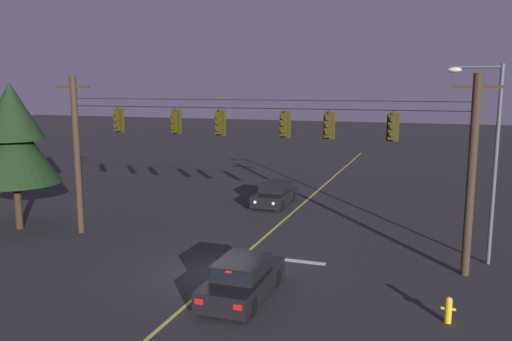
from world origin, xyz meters
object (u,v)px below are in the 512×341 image
Objects in this scene: traffic_light_left_inner at (175,122)px; street_lamp_corner at (488,146)px; traffic_light_rightmost at (328,126)px; fire_hydrant at (448,309)px; traffic_light_centre at (219,123)px; tree_verge_far at (13,138)px; car_waiting_near_lane at (242,279)px; car_oncoming_lead at (275,194)px; traffic_light_far_right at (393,127)px; traffic_light_leftmost at (118,120)px; traffic_light_right_inner at (284,125)px.

traffic_light_left_inner is 13.23m from street_lamp_corner.
traffic_light_rightmost is 1.45× the size of fire_hydrant.
tree_verge_far is (-11.02, -0.44, -0.99)m from traffic_light_centre.
tree_verge_far is 21.43m from fire_hydrant.
car_waiting_near_lane is 15.11m from tree_verge_far.
traffic_light_rightmost reaches higher than car_waiting_near_lane.
traffic_light_centre reaches higher than fire_hydrant.
street_lamp_corner reaches higher than car_oncoming_lead.
traffic_light_centre is at bearing 154.54° from fire_hydrant.
traffic_light_far_right is at bearing -154.82° from street_lamp_corner.
car_waiting_near_lane is 11.19m from street_lamp_corner.
fire_hydrant is (20.60, -4.12, -4.23)m from tree_verge_far.
traffic_light_leftmost is 1.00× the size of traffic_light_right_inner.
traffic_light_rightmost is 1.00× the size of traffic_light_far_right.
traffic_light_leftmost and traffic_light_right_inner have the same top height.
traffic_light_far_right is 0.28× the size of car_waiting_near_lane.
tree_verge_far is at bearing -177.70° from traffic_light_centre.
traffic_light_far_right reaches higher than fire_hydrant.
traffic_light_right_inner is at bearing -70.78° from car_oncoming_lead.
car_oncoming_lead is 5.26× the size of fire_hydrant.
tree_verge_far is at bearing -178.62° from traffic_light_far_right.
traffic_light_leftmost is at bearing 4.31° from tree_verge_far.
traffic_light_rightmost is 0.28× the size of car_oncoming_lead.
traffic_light_leftmost reaches higher than fire_hydrant.
car_waiting_near_lane and car_oncoming_lead have the same top height.
street_lamp_corner reaches higher than fire_hydrant.
tree_verge_far is (-21.96, -2.14, -0.19)m from street_lamp_corner.
street_lamp_corner is at bearing 15.48° from traffic_light_rightmost.
traffic_light_centre is 7.52m from car_waiting_near_lane.
traffic_light_leftmost is 16.29m from fire_hydrant.
traffic_light_far_right is (12.50, 0.00, 0.00)m from traffic_light_leftmost.
traffic_light_left_inner is 8.93m from tree_verge_far.
traffic_light_far_right is at bearing 0.00° from traffic_light_left_inner.
street_lamp_corner is at bearing 6.02° from traffic_light_leftmost.
car_oncoming_lead is at bearing 146.32° from street_lamp_corner.
traffic_light_far_right is at bearing 0.00° from traffic_light_leftmost.
traffic_light_far_right is 0.16× the size of tree_verge_far.
traffic_light_left_inner is 0.16× the size of tree_verge_far.
traffic_light_far_right is at bearing -50.37° from car_oncoming_lead.
traffic_light_right_inner is 4.39m from traffic_light_far_right.
traffic_light_far_right reaches higher than car_oncoming_lead.
traffic_light_centre and traffic_light_far_right have the same top height.
traffic_light_leftmost and traffic_light_left_inner have the same top height.
car_oncoming_lead is 0.55× the size of street_lamp_corner.
tree_verge_far is 8.88× the size of fire_hydrant.
street_lamp_corner is 7.79m from fire_hydrant.
street_lamp_corner is (11.19, -7.46, 4.21)m from car_oncoming_lead.
car_waiting_near_lane is (-0.07, -4.81, -5.01)m from traffic_light_right_inner.
car_oncoming_lead is 16.88m from fire_hydrant.
traffic_light_leftmost is 8.11m from traffic_light_right_inner.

